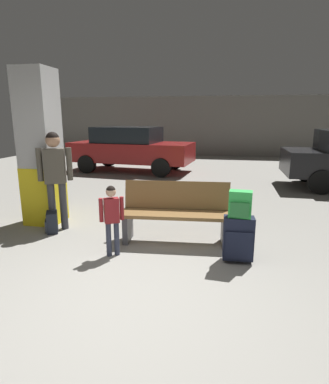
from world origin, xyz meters
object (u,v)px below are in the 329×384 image
at_px(backpack_bright, 240,205).
at_px(parked_car_far, 131,148).
at_px(suitcase, 238,238).
at_px(child, 112,213).
at_px(backpack_dark_floor, 52,222).
at_px(bench, 176,213).
at_px(structural_pillar, 41,149).
at_px(adult, 55,170).

xyz_separation_m(backpack_bright, parked_car_far, (-3.39, 6.60, 0.03)).
relative_size(suitcase, child, 0.62).
xyz_separation_m(backpack_bright, backpack_dark_floor, (-2.93, 0.56, -0.60)).
xyz_separation_m(bench, parked_car_far, (-2.50, 6.04, 0.36)).
bearing_deg(suitcase, child, -176.21).
xyz_separation_m(structural_pillar, backpack_bright, (3.31, -1.03, -0.53)).
height_order(suitcase, child, child).
bearing_deg(backpack_dark_floor, bench, 0.30).
xyz_separation_m(structural_pillar, parked_car_far, (-0.08, 5.57, -0.49)).
bearing_deg(backpack_bright, child, -176.23).
relative_size(child, parked_car_far, 0.23).
relative_size(adult, parked_car_far, 0.38).
bearing_deg(suitcase, backpack_bright, -155.05).
bearing_deg(adult, structural_pillar, 143.30).
bearing_deg(backpack_bright, structural_pillar, 162.71).
bearing_deg(child, adult, 146.23).
bearing_deg(suitcase, backpack_dark_floor, 169.23).
xyz_separation_m(child, backpack_dark_floor, (-1.28, 0.67, -0.43)).
relative_size(backpack_dark_floor, parked_car_far, 0.08).
bearing_deg(structural_pillar, parked_car_far, 90.87).
bearing_deg(parked_car_far, child, -75.46).
distance_m(child, adult, 1.55).
xyz_separation_m(structural_pillar, backpack_dark_floor, (0.38, -0.47, -1.13)).
height_order(structural_pillar, backpack_bright, structural_pillar).
bearing_deg(backpack_bright, adult, 165.97).
height_order(backpack_bright, child, child).
distance_m(child, backpack_dark_floor, 1.51).
xyz_separation_m(suitcase, backpack_bright, (-0.00, -0.00, 0.45)).
bearing_deg(child, backpack_dark_floor, 152.48).
bearing_deg(bench, backpack_bright, -32.41).
bearing_deg(bench, suitcase, -32.37).
xyz_separation_m(bench, child, (-0.76, -0.68, 0.15)).
xyz_separation_m(backpack_dark_floor, parked_car_far, (-0.46, 6.05, 0.64)).
bearing_deg(structural_pillar, child, -34.52).
bearing_deg(suitcase, structural_pillar, 162.72).
xyz_separation_m(bench, adult, (-2.00, 0.15, 0.55)).
relative_size(suitcase, parked_car_far, 0.14).
xyz_separation_m(backpack_bright, adult, (-2.90, 0.72, 0.22)).
bearing_deg(adult, suitcase, -14.02).
relative_size(bench, adult, 1.02).
xyz_separation_m(child, parked_car_far, (-1.74, 6.71, 0.21)).
relative_size(suitcase, adult, 0.38).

